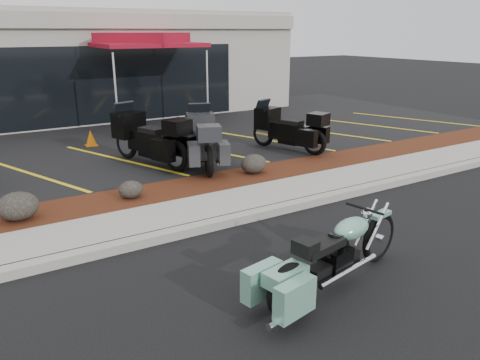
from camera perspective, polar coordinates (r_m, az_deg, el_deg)
ground at (r=7.43m, az=-0.53°, el=-8.41°), size 90.00×90.00×0.00m
curb at (r=8.11m, az=-3.83°, el=-5.53°), size 24.00×0.25×0.15m
sidewalk at (r=8.69m, az=-5.99°, el=-3.96°), size 24.00×1.20×0.15m
mulch_bed at (r=9.72m, az=-9.07°, el=-1.68°), size 24.00×1.20×0.16m
upper_lot at (r=14.69m, az=-17.31°, el=4.34°), size 26.00×9.60×0.15m
dealership_building at (r=20.52m, az=-22.44°, el=12.89°), size 18.00×8.16×4.00m
boulder_left at (r=8.88m, az=-25.48°, el=-2.91°), size 0.70×0.58×0.49m
boulder_mid at (r=9.34m, az=-13.19°, el=-1.13°), size 0.48×0.40×0.34m
boulder_right at (r=10.68m, az=1.69°, el=1.99°), size 0.62×0.51×0.44m
hero_cruiser at (r=7.14m, az=16.59°, el=-5.92°), size 2.92×1.27×1.00m
touring_black_mid at (r=12.19m, az=-13.79°, el=5.87°), size 1.73×2.67×1.45m
touring_grey at (r=12.00m, az=-4.90°, el=6.04°), size 1.72×2.59×1.41m
touring_black_rear at (r=13.21m, az=2.88°, el=6.97°), size 1.59×2.44×1.33m
traffic_cone at (r=13.98m, az=-17.73°, el=4.91°), size 0.37×0.37×0.45m
popup_canopy at (r=16.48m, az=-11.66°, el=16.22°), size 4.32×4.32×3.07m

